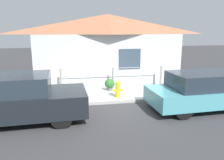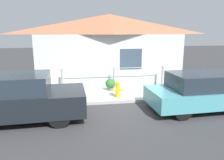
{
  "view_description": "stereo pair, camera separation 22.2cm",
  "coord_description": "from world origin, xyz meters",
  "views": [
    {
      "loc": [
        -1.9,
        -8.02,
        2.83
      ],
      "look_at": [
        -0.35,
        0.3,
        0.9
      ],
      "focal_mm": 35.0,
      "sensor_mm": 36.0,
      "label": 1
    },
    {
      "loc": [
        -1.68,
        -8.06,
        2.83
      ],
      "look_at": [
        -0.35,
        0.3,
        0.9
      ],
      "focal_mm": 35.0,
      "sensor_mm": 36.0,
      "label": 2
    }
  ],
  "objects": [
    {
      "name": "car_left",
      "position": [
        -3.65,
        -1.11,
        0.75
      ],
      "size": [
        4.29,
        1.94,
        1.5
      ],
      "rotation": [
        0.0,
        0.0,
        0.04
      ],
      "color": "black",
      "rests_on": "ground_plane"
    },
    {
      "name": "sidewalk",
      "position": [
        0.0,
        1.01,
        0.06
      ],
      "size": [
        24.0,
        2.03,
        0.12
      ],
      "color": "#B2AFA8",
      "rests_on": "ground_plane"
    },
    {
      "name": "fence",
      "position": [
        0.0,
        1.88,
        0.69
      ],
      "size": [
        4.9,
        0.1,
        1.03
      ],
      "color": "#999993",
      "rests_on": "sidewalk"
    },
    {
      "name": "fire_hydrant",
      "position": [
        -0.08,
        0.48,
        0.48
      ],
      "size": [
        0.44,
        0.2,
        0.69
      ],
      "color": "yellow",
      "rests_on": "sidewalk"
    },
    {
      "name": "car_right",
      "position": [
        2.82,
        -1.11,
        0.68
      ],
      "size": [
        4.21,
        1.86,
        1.36
      ],
      "rotation": [
        0.0,
        0.0,
        0.03
      ],
      "color": "teal",
      "rests_on": "ground_plane"
    },
    {
      "name": "house",
      "position": [
        0.0,
        3.33,
        2.92
      ],
      "size": [
        7.73,
        2.23,
        3.65
      ],
      "color": "silver",
      "rests_on": "ground_plane"
    },
    {
      "name": "potted_plant_near_hydrant",
      "position": [
        -0.22,
        1.59,
        0.41
      ],
      "size": [
        0.46,
        0.46,
        0.55
      ],
      "color": "slate",
      "rests_on": "sidewalk"
    },
    {
      "name": "ground_plane",
      "position": [
        0.0,
        0.0,
        0.0
      ],
      "size": [
        60.0,
        60.0,
        0.0
      ],
      "primitive_type": "plane",
      "color": "#38383A"
    },
    {
      "name": "potted_plant_by_fence",
      "position": [
        -3.8,
        1.15,
        0.43
      ],
      "size": [
        0.43,
        0.43,
        0.57
      ],
      "color": "brown",
      "rests_on": "sidewalk"
    },
    {
      "name": "potted_plant_corner",
      "position": [
        3.18,
        1.52,
        0.35
      ],
      "size": [
        0.33,
        0.33,
        0.45
      ],
      "color": "#9E5638",
      "rests_on": "sidewalk"
    }
  ]
}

